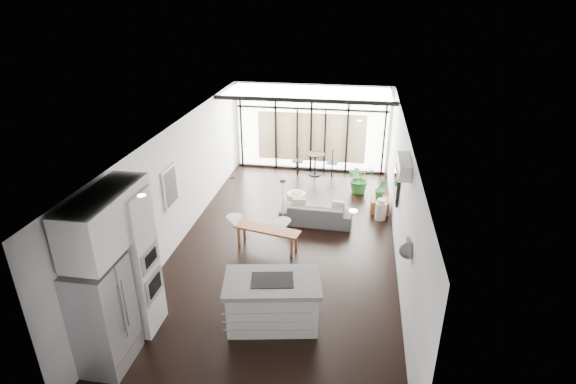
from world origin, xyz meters
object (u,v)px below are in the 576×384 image
(island, at_px, (273,302))
(console_bench, at_px, (267,238))
(sofa, at_px, (316,210))
(pouf, at_px, (296,200))
(tv, at_px, (397,185))
(fridge, at_px, (102,315))
(milk_can, at_px, (381,209))

(island, distance_m, console_bench, 2.59)
(sofa, height_order, pouf, sofa)
(sofa, height_order, tv, tv)
(pouf, bearing_deg, fridge, -109.45)
(milk_can, bearing_deg, pouf, 171.09)
(console_bench, height_order, milk_can, milk_can)
(pouf, height_order, tv, tv)
(fridge, xyz_separation_m, milk_can, (4.40, 5.68, -0.63))
(pouf, bearing_deg, milk_can, -8.91)
(fridge, xyz_separation_m, tv, (4.66, 4.95, 0.38))
(tv, bearing_deg, pouf, 156.75)
(console_bench, distance_m, milk_can, 3.21)
(tv, bearing_deg, console_bench, -158.71)
(console_bench, height_order, tv, tv)
(console_bench, relative_size, pouf, 3.02)
(console_bench, relative_size, milk_can, 2.74)
(fridge, relative_size, pouf, 3.59)
(fridge, relative_size, tv, 1.66)
(fridge, height_order, pouf, fridge)
(console_bench, xyz_separation_m, milk_can, (2.62, 1.85, 0.03))
(island, bearing_deg, tv, 47.87)
(fridge, bearing_deg, sofa, 62.03)
(fridge, height_order, milk_can, fridge)
(milk_can, relative_size, tv, 0.51)
(sofa, bearing_deg, island, 86.40)
(island, relative_size, fridge, 0.91)
(island, bearing_deg, milk_can, 55.08)
(fridge, relative_size, console_bench, 1.19)
(console_bench, bearing_deg, tv, 33.63)
(sofa, xyz_separation_m, tv, (1.89, -0.26, 0.94))
(sofa, xyz_separation_m, console_bench, (-0.99, -1.38, -0.11))
(fridge, bearing_deg, tv, 46.76)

